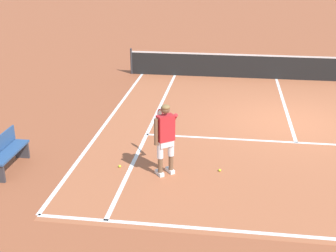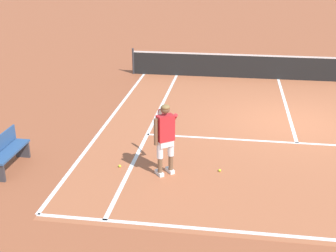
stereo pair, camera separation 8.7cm
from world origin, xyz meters
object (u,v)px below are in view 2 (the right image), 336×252
at_px(courtside_bench, 7,151).
at_px(tennis_ball_by_baseline, 220,170).
at_px(tennis_ball_near_feet, 120,166).
at_px(tennis_player, 165,135).

bearing_deg(courtside_bench, tennis_ball_by_baseline, 6.49).
xyz_separation_m(tennis_ball_near_feet, tennis_ball_by_baseline, (2.39, 0.12, 0.00)).
bearing_deg(tennis_player, tennis_ball_by_baseline, 12.67).
relative_size(tennis_player, tennis_ball_by_baseline, 25.95).
relative_size(tennis_ball_by_baseline, courtside_bench, 0.05).
xyz_separation_m(tennis_player, tennis_ball_near_feet, (-1.13, 0.16, -0.96)).
xyz_separation_m(tennis_player, courtside_bench, (-3.73, -0.28, -0.54)).
distance_m(tennis_ball_by_baseline, courtside_bench, 5.03).
bearing_deg(tennis_player, courtside_bench, -175.63).
relative_size(tennis_player, tennis_ball_near_feet, 25.95).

